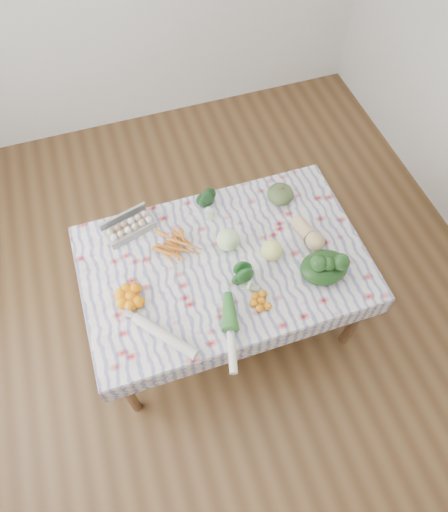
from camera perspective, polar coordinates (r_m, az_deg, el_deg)
The scene contains 16 objects.
ground at distance 3.34m, azimuth 0.00°, elevation -7.44°, with size 4.50×4.50×0.00m, color #50341B.
dining_table at distance 2.74m, azimuth 0.00°, elevation -1.57°, with size 1.60×1.00×0.75m.
tablecloth at distance 2.67m, azimuth 0.00°, elevation -0.72°, with size 1.66×1.06×0.01m, color silver.
egg_carton at distance 2.80m, azimuth -11.63°, elevation 3.38°, with size 0.30×0.12×0.08m, color #969692.
carrot_bunch at distance 2.72m, azimuth -6.19°, elevation 1.50°, with size 0.24×0.22×0.04m, color #C96A1D.
kale_bunch at distance 2.84m, azimuth -2.03°, elevation 6.82°, with size 0.15×0.13×0.13m, color #153415.
kabocha_squash at distance 2.91m, azimuth 7.06°, elevation 7.70°, with size 0.17×0.17×0.11m, color #485B2F.
cabbage at distance 2.66m, azimuth 0.51°, elevation 2.06°, with size 0.14×0.14×0.14m, color #C0E493.
butternut_squash at distance 2.75m, azimuth 10.52°, elevation 2.90°, with size 0.11×0.25×0.11m, color tan.
orange_cluster at distance 2.56m, azimuth -11.58°, elevation -4.99°, with size 0.22×0.22×0.07m, color orange.
broccoli at distance 2.55m, azimuth 2.27°, elevation -3.11°, with size 0.13×0.13×0.10m, color #1A4E1B.
mandarin_cluster at distance 2.52m, azimuth 4.69°, elevation -5.58°, with size 0.15×0.15×0.05m, color orange.
grapefruit at distance 2.65m, azimuth 5.97°, elevation 0.71°, with size 0.13×0.13×0.13m, color #E4E86E.
spinach_bag at distance 2.63m, azimuth 12.40°, elevation -1.39°, with size 0.28×0.22×0.12m, color black.
daikon at distance 2.44m, azimuth -7.40°, elevation -9.86°, with size 0.06×0.06×0.42m, color beige.
leek at distance 2.44m, azimuth 0.83°, elevation -9.67°, with size 0.05×0.05×0.43m, color silver.
Camera 1 is at (-0.43, -1.31, 3.04)m, focal length 32.00 mm.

